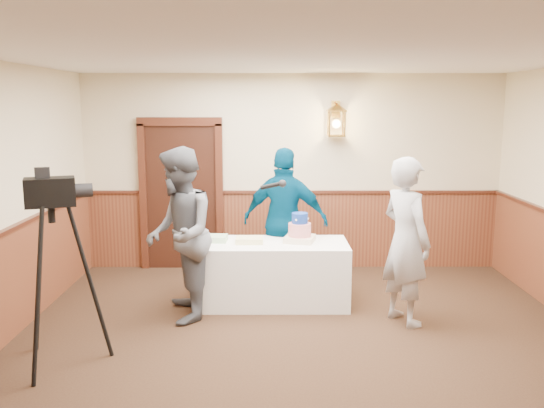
{
  "coord_description": "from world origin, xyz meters",
  "views": [
    {
      "loc": [
        -0.32,
        -4.75,
        2.37
      ],
      "look_at": [
        -0.3,
        1.7,
        1.25
      ],
      "focal_mm": 38.0,
      "sensor_mm": 36.0,
      "label": 1
    }
  ],
  "objects_px": {
    "tiered_cake": "(300,230)",
    "sheet_cake_yellow": "(249,240)",
    "tv_camera_rig": "(56,282)",
    "sheet_cake_green": "(214,238)",
    "interviewer": "(179,235)",
    "baker": "(406,241)",
    "assistant_p": "(285,221)",
    "display_table": "(272,273)"
  },
  "relations": [
    {
      "from": "tiered_cake",
      "to": "sheet_cake_yellow",
      "type": "height_order",
      "value": "tiered_cake"
    },
    {
      "from": "tv_camera_rig",
      "to": "sheet_cake_green",
      "type": "bearing_deg",
      "value": 33.03
    },
    {
      "from": "interviewer",
      "to": "baker",
      "type": "xyz_separation_m",
      "value": [
        2.46,
        -0.11,
        -0.05
      ]
    },
    {
      "from": "tv_camera_rig",
      "to": "assistant_p",
      "type": "bearing_deg",
      "value": 24.28
    },
    {
      "from": "sheet_cake_yellow",
      "to": "tv_camera_rig",
      "type": "xyz_separation_m",
      "value": [
        -1.69,
        -1.63,
        -0.0
      ]
    },
    {
      "from": "baker",
      "to": "tv_camera_rig",
      "type": "bearing_deg",
      "value": 78.84
    },
    {
      "from": "tv_camera_rig",
      "to": "sheet_cake_yellow",
      "type": "bearing_deg",
      "value": 23.62
    },
    {
      "from": "interviewer",
      "to": "baker",
      "type": "relative_size",
      "value": 1.05
    },
    {
      "from": "tiered_cake",
      "to": "tv_camera_rig",
      "type": "relative_size",
      "value": 0.24
    },
    {
      "from": "interviewer",
      "to": "assistant_p",
      "type": "height_order",
      "value": "interviewer"
    },
    {
      "from": "baker",
      "to": "tiered_cake",
      "type": "bearing_deg",
      "value": 31.49
    },
    {
      "from": "display_table",
      "to": "tv_camera_rig",
      "type": "height_order",
      "value": "tv_camera_rig"
    },
    {
      "from": "display_table",
      "to": "assistant_p",
      "type": "bearing_deg",
      "value": 69.66
    },
    {
      "from": "sheet_cake_yellow",
      "to": "baker",
      "type": "xyz_separation_m",
      "value": [
        1.71,
        -0.6,
        0.13
      ]
    },
    {
      "from": "assistant_p",
      "to": "interviewer",
      "type": "bearing_deg",
      "value": 52.96
    },
    {
      "from": "assistant_p",
      "to": "tv_camera_rig",
      "type": "height_order",
      "value": "assistant_p"
    },
    {
      "from": "tv_camera_rig",
      "to": "display_table",
      "type": "bearing_deg",
      "value": 19.61
    },
    {
      "from": "sheet_cake_green",
      "to": "interviewer",
      "type": "bearing_deg",
      "value": -119.69
    },
    {
      "from": "sheet_cake_green",
      "to": "interviewer",
      "type": "distance_m",
      "value": 0.68
    },
    {
      "from": "baker",
      "to": "tv_camera_rig",
      "type": "distance_m",
      "value": 3.56
    },
    {
      "from": "display_table",
      "to": "tiered_cake",
      "type": "xyz_separation_m",
      "value": [
        0.33,
        0.05,
        0.51
      ]
    },
    {
      "from": "display_table",
      "to": "interviewer",
      "type": "xyz_separation_m",
      "value": [
        -1.02,
        -0.51,
        0.59
      ]
    },
    {
      "from": "display_table",
      "to": "tiered_cake",
      "type": "distance_m",
      "value": 0.61
    },
    {
      "from": "display_table",
      "to": "sheet_cake_green",
      "type": "relative_size",
      "value": 6.01
    },
    {
      "from": "sheet_cake_yellow",
      "to": "tv_camera_rig",
      "type": "height_order",
      "value": "tv_camera_rig"
    },
    {
      "from": "sheet_cake_yellow",
      "to": "assistant_p",
      "type": "distance_m",
      "value": 0.65
    },
    {
      "from": "tiered_cake",
      "to": "tv_camera_rig",
      "type": "distance_m",
      "value": 2.85
    },
    {
      "from": "tiered_cake",
      "to": "sheet_cake_green",
      "type": "xyz_separation_m",
      "value": [
        -1.02,
        0.02,
        -0.1
      ]
    },
    {
      "from": "sheet_cake_yellow",
      "to": "tv_camera_rig",
      "type": "distance_m",
      "value": 2.35
    },
    {
      "from": "assistant_p",
      "to": "display_table",
      "type": "bearing_deg",
      "value": 83.53
    },
    {
      "from": "sheet_cake_yellow",
      "to": "sheet_cake_green",
      "type": "height_order",
      "value": "sheet_cake_green"
    },
    {
      "from": "display_table",
      "to": "assistant_p",
      "type": "height_order",
      "value": "assistant_p"
    },
    {
      "from": "baker",
      "to": "assistant_p",
      "type": "distance_m",
      "value": 1.66
    },
    {
      "from": "tiered_cake",
      "to": "tv_camera_rig",
      "type": "xyz_separation_m",
      "value": [
        -2.29,
        -1.68,
        -0.11
      ]
    },
    {
      "from": "interviewer",
      "to": "tv_camera_rig",
      "type": "bearing_deg",
      "value": -50.01
    },
    {
      "from": "tiered_cake",
      "to": "baker",
      "type": "bearing_deg",
      "value": -30.62
    },
    {
      "from": "display_table",
      "to": "interviewer",
      "type": "height_order",
      "value": "interviewer"
    },
    {
      "from": "tiered_cake",
      "to": "tv_camera_rig",
      "type": "height_order",
      "value": "tv_camera_rig"
    },
    {
      "from": "sheet_cake_yellow",
      "to": "interviewer",
      "type": "distance_m",
      "value": 0.92
    },
    {
      "from": "sheet_cake_green",
      "to": "display_table",
      "type": "bearing_deg",
      "value": -5.49
    },
    {
      "from": "interviewer",
      "to": "baker",
      "type": "height_order",
      "value": "interviewer"
    },
    {
      "from": "sheet_cake_green",
      "to": "tv_camera_rig",
      "type": "relative_size",
      "value": 0.17
    }
  ]
}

